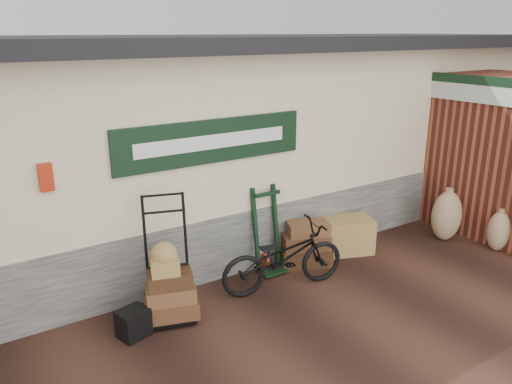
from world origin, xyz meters
TOP-DOWN VIEW (x-y plane):
  - ground at (0.00, 0.00)m, footprint 80.00×80.00m
  - station_building at (-0.01, 2.74)m, footprint 14.40×4.10m
  - brick_outbuilding at (4.70, 1.19)m, footprint 1.71×4.51m
  - porter_trolley at (-1.17, 0.55)m, footprint 0.89×0.77m
  - green_barrow at (0.46, 0.85)m, footprint 0.44×0.38m
  - suitcase_stack at (1.05, 0.73)m, footprint 0.86×0.72m
  - wicker_hamper at (1.83, 0.74)m, footprint 0.96×0.79m
  - black_trunk at (-1.70, 0.33)m, footprint 0.38×0.35m
  - bicycle at (0.34, 0.30)m, footprint 0.90×1.79m
  - burlap_sack_left at (3.52, 0.17)m, footprint 0.53×0.45m
  - burlap_sack_right at (3.85, -0.54)m, footprint 0.48×0.45m

SIDE VIEW (x-z plane):
  - ground at x=0.00m, z-range 0.00..0.00m
  - black_trunk at x=-1.70m, z-range 0.00..0.32m
  - wicker_hamper at x=1.83m, z-range 0.00..0.53m
  - burlap_sack_right at x=3.85m, z-range 0.00..0.64m
  - suitcase_stack at x=1.05m, z-range 0.00..0.65m
  - burlap_sack_left at x=3.52m, z-range 0.00..0.83m
  - bicycle at x=0.34m, z-range 0.00..1.00m
  - green_barrow at x=0.46m, z-range 0.00..1.23m
  - porter_trolley at x=-1.17m, z-range 0.00..1.50m
  - brick_outbuilding at x=4.70m, z-range -0.01..2.61m
  - station_building at x=-0.01m, z-range 0.01..3.21m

